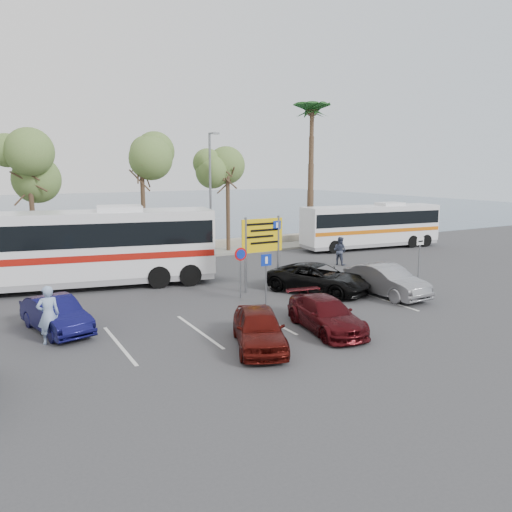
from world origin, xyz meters
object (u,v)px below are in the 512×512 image
car_red (259,328)px  pedestrian_far (340,251)px  coach_bus_left (81,251)px  car_maroon (326,314)px  suv_black (319,279)px  street_lamp_right (211,187)px  car_silver_b (386,280)px  coach_bus_right (371,227)px  car_blue (56,315)px  direction_sign (262,241)px  pedestrian_near (48,315)px

car_red → pedestrian_far: (11.40, 9.99, 0.21)m
coach_bus_left → pedestrian_far: coach_bus_left is taller
car_red → pedestrian_far: pedestrian_far is taller
car_maroon → suv_black: bearing=64.7°
street_lamp_right → car_silver_b: street_lamp_right is taller
coach_bus_right → car_silver_b: bearing=-129.3°
street_lamp_right → coach_bus_right: size_ratio=0.73×
car_blue → car_silver_b: bearing=-21.4°
coach_bus_right → car_silver_b: size_ratio=2.49×
coach_bus_left → coach_bus_right: 21.15m
direction_sign → coach_bus_left: (-7.50, 4.88, -0.56)m
coach_bus_right → car_maroon: coach_bus_right is taller
street_lamp_right → direction_sign: street_lamp_right is taller
car_maroon → car_red: bearing=-165.3°
coach_bus_right → pedestrian_far: size_ratio=6.29×
street_lamp_right → coach_bus_left: street_lamp_right is taller
coach_bus_right → suv_black: 14.54m
coach_bus_left → car_maroon: bearing=-59.9°
direction_sign → car_red: size_ratio=0.93×
coach_bus_left → car_red: 12.15m
coach_bus_right → direction_sign: bearing=-151.6°
coach_bus_right → car_red: coach_bus_right is taller
car_maroon → direction_sign: bearing=89.5°
street_lamp_right → coach_bus_right: street_lamp_right is taller
car_maroon → suv_black: (3.11, 4.67, 0.09)m
car_silver_b → pedestrian_near: (-14.52, 0.78, 0.28)m
car_blue → car_maroon: bearing=-41.8°
suv_black → pedestrian_far: 7.27m
pedestrian_far → car_red: bearing=110.0°
direction_sign → car_maroon: 6.70m
car_blue → car_red: bearing=-55.1°
street_lamp_right → coach_bus_left: 11.29m
car_blue → car_maroon: 9.81m
suv_black → car_silver_b: 3.12m
street_lamp_right → car_maroon: size_ratio=1.95×
car_maroon → car_blue: bearing=159.9°
suv_black → pedestrian_far: bearing=16.6°
car_blue → suv_black: suv_black is taller
coach_bus_right → pedestrian_near: (-23.51, -10.21, -0.54)m
coach_bus_right → car_blue: 24.83m
coach_bus_right → pedestrian_near: size_ratio=5.43×
car_red → pedestrian_far: 15.16m
suv_black → car_maroon: bearing=-150.4°
street_lamp_right → suv_black: bearing=-89.4°
coach_bus_right → car_silver_b: 14.22m
pedestrian_far → suv_black: bearing=112.2°
street_lamp_right → direction_sign: (-2.00, -10.32, -2.17)m
street_lamp_right → car_blue: street_lamp_right is taller
car_red → suv_black: (6.12, 5.00, 0.03)m
car_maroon → car_red: (-3.01, -0.33, 0.07)m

